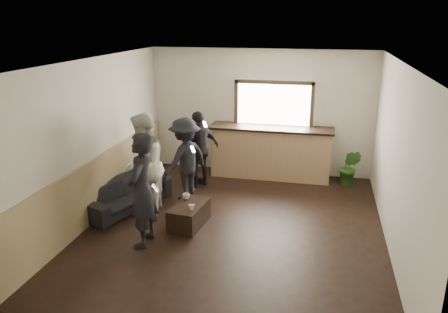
% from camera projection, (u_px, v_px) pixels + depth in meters
% --- Properties ---
extents(ground, '(5.00, 6.00, 0.01)m').
position_uv_depth(ground, '(233.00, 228.00, 7.47)').
color(ground, black).
extents(room_shell, '(5.01, 6.01, 2.80)m').
position_uv_depth(room_shell, '(190.00, 143.00, 7.18)').
color(room_shell, silver).
rests_on(room_shell, ground).
extents(bar_counter, '(2.70, 0.68, 2.13)m').
position_uv_depth(bar_counter, '(271.00, 149.00, 9.72)').
color(bar_counter, tan).
rests_on(bar_counter, ground).
extents(sofa, '(1.31, 2.00, 0.54)m').
position_uv_depth(sofa, '(126.00, 194.00, 8.21)').
color(sofa, black).
rests_on(sofa, ground).
extents(coffee_table, '(0.57, 0.91, 0.38)m').
position_uv_depth(coffee_table, '(189.00, 215.00, 7.54)').
color(coffee_table, black).
rests_on(coffee_table, ground).
extents(cup_a, '(0.18, 0.18, 0.10)m').
position_uv_depth(cup_a, '(186.00, 196.00, 7.69)').
color(cup_a, silver).
rests_on(cup_a, coffee_table).
extents(cup_b, '(0.13, 0.13, 0.09)m').
position_uv_depth(cup_b, '(192.00, 207.00, 7.25)').
color(cup_b, silver).
rests_on(cup_b, coffee_table).
extents(potted_plant, '(0.52, 0.46, 0.80)m').
position_uv_depth(potted_plant, '(350.00, 167.00, 9.26)').
color(potted_plant, '#2D6623').
rests_on(potted_plant, ground).
extents(person_a, '(0.50, 0.69, 1.82)m').
position_uv_depth(person_a, '(142.00, 190.00, 6.70)').
color(person_a, black).
rests_on(person_a, ground).
extents(person_b, '(0.89, 1.05, 1.89)m').
position_uv_depth(person_b, '(144.00, 166.00, 7.68)').
color(person_b, beige).
rests_on(person_b, ground).
extents(person_c, '(1.04, 1.22, 1.64)m').
position_uv_depth(person_c, '(185.00, 159.00, 8.46)').
color(person_c, black).
rests_on(person_c, ground).
extents(person_d, '(0.91, 0.98, 1.61)m').
position_uv_depth(person_d, '(199.00, 149.00, 9.13)').
color(person_d, black).
rests_on(person_d, ground).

